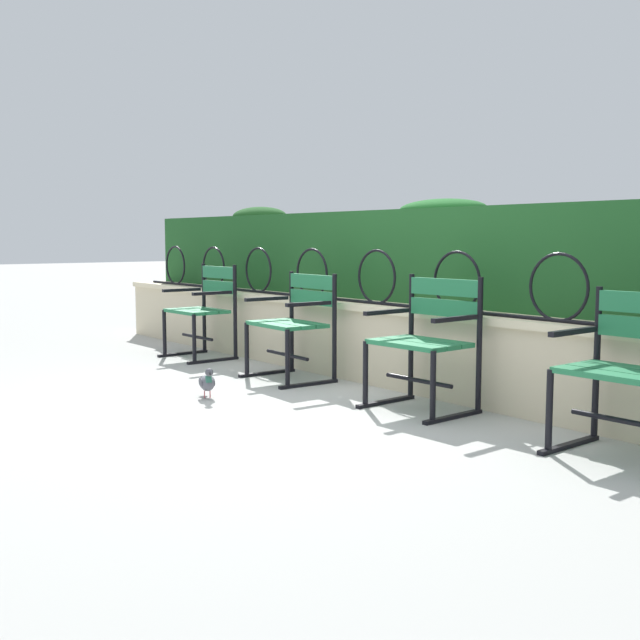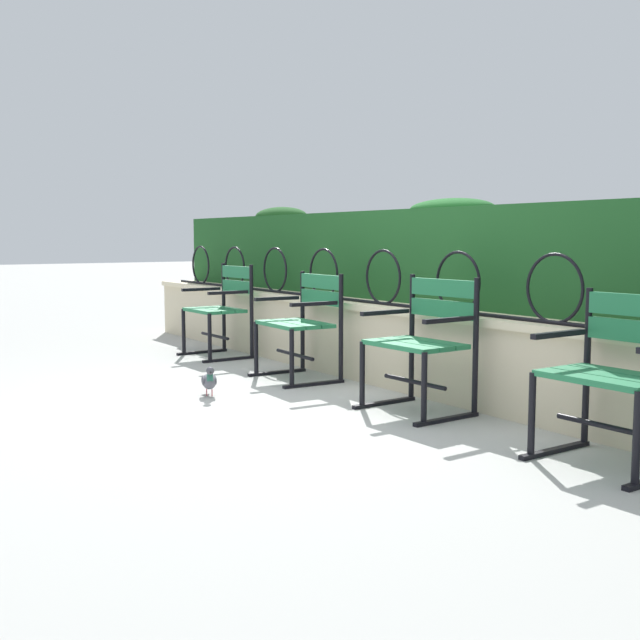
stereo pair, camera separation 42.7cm
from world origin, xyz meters
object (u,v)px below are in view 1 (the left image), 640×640
object	(u,v)px
park_chair_centre_left	(295,321)
park_chair_centre_right	(427,338)
park_chair_leftmost	(204,308)
pigeon_near_chairs	(207,382)
park_chair_rightmost	(632,367)

from	to	relation	value
park_chair_centre_left	park_chair_centre_right	distance (m)	1.41
park_chair_leftmost	park_chair_centre_left	xyz separation A→B (m)	(1.42, 0.00, -0.00)
pigeon_near_chairs	park_chair_centre_right	bearing A→B (deg)	37.99
park_chair_leftmost	park_chair_centre_left	distance (m)	1.42
park_chair_rightmost	pigeon_near_chairs	xyz separation A→B (m)	(-2.62, -0.94, -0.35)
park_chair_rightmost	park_chair_centre_left	bearing A→B (deg)	-179.56
park_chair_rightmost	pigeon_near_chairs	distance (m)	2.80
park_chair_rightmost	pigeon_near_chairs	size ratio (longest dim) A/B	3.00
pigeon_near_chairs	park_chair_centre_left	bearing A→B (deg)	102.84
park_chair_centre_left	park_chair_centre_right	world-z (taller)	park_chair_centre_right
park_chair_centre_left	park_chair_rightmost	distance (m)	2.83
park_chair_leftmost	park_chair_rightmost	xyz separation A→B (m)	(4.25, 0.02, -0.00)
park_chair_centre_left	pigeon_near_chairs	size ratio (longest dim) A/B	2.96
park_chair_centre_right	park_chair_rightmost	distance (m)	1.42
park_chair_leftmost	park_chair_rightmost	world-z (taller)	park_chair_leftmost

